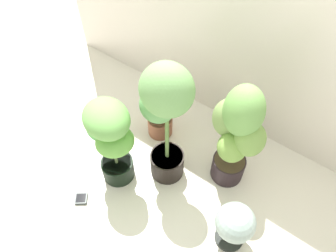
# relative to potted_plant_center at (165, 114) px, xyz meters

# --- Properties ---
(ground_plane) EXTENTS (8.00, 8.00, 0.00)m
(ground_plane) POSITION_rel_potted_plant_center_xyz_m (0.06, -0.14, -0.62)
(ground_plane) COLOR silver
(ground_plane) RESTS_ON ground
(mylar_back_wall) EXTENTS (3.20, 0.01, 2.00)m
(mylar_back_wall) POSITION_rel_potted_plant_center_xyz_m (0.06, 0.72, 0.38)
(mylar_back_wall) COLOR silver
(mylar_back_wall) RESTS_ON ground
(potted_plant_center) EXTENTS (0.40, 0.35, 1.00)m
(potted_plant_center) POSITION_rel_potted_plant_center_xyz_m (0.00, 0.00, 0.00)
(potted_plant_center) COLOR black
(potted_plant_center) RESTS_ON ground
(potted_plant_back_left) EXTENTS (0.32, 0.25, 0.64)m
(potted_plant_back_left) POSITION_rel_potted_plant_center_xyz_m (-0.24, 0.25, -0.28)
(potted_plant_back_left) COLOR #96563D
(potted_plant_back_left) RESTS_ON ground
(potted_plant_back_right) EXTENTS (0.38, 0.35, 0.87)m
(potted_plant_back_right) POSITION_rel_potted_plant_center_xyz_m (0.38, 0.22, -0.12)
(potted_plant_back_right) COLOR black
(potted_plant_back_right) RESTS_ON ground
(potted_plant_front_left) EXTENTS (0.41, 0.34, 0.73)m
(potted_plant_front_left) POSITION_rel_potted_plant_center_xyz_m (-0.25, -0.23, -0.16)
(potted_plant_front_left) COLOR black
(potted_plant_front_left) RESTS_ON ground
(hygrometer_box) EXTENTS (0.11, 0.11, 0.03)m
(hygrometer_box) POSITION_rel_potted_plant_center_xyz_m (-0.32, -0.54, -0.60)
(hygrometer_box) COLOR #323938
(hygrometer_box) RESTS_ON ground
(floor_fan) EXTENTS (0.30, 0.30, 0.37)m
(floor_fan) POSITION_rel_potted_plant_center_xyz_m (0.62, -0.17, -0.37)
(floor_fan) COLOR black
(floor_fan) RESTS_ON ground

